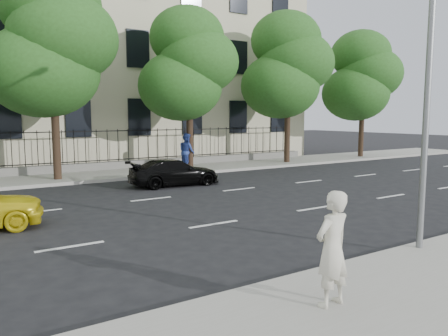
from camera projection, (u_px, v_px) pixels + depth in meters
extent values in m
plane|color=black|center=(268.00, 246.00, 10.43)|extent=(120.00, 120.00, 0.00)
cube|color=gray|center=(422.00, 303.00, 7.08)|extent=(60.00, 4.00, 0.15)
cube|color=gray|center=(96.00, 175.00, 22.11)|extent=(60.00, 4.00, 0.15)
cube|color=beige|center=(50.00, 25.00, 28.56)|extent=(34.00, 12.00, 18.00)
cube|color=slate|center=(86.00, 167.00, 23.50)|extent=(30.00, 0.50, 0.40)
cube|color=black|center=(86.00, 161.00, 23.47)|extent=(28.80, 0.05, 0.05)
cube|color=black|center=(85.00, 131.00, 23.27)|extent=(28.80, 0.05, 0.05)
cylinder|color=slate|center=(429.00, 66.00, 9.35)|extent=(0.14, 0.14, 8.00)
cylinder|color=#382619|center=(56.00, 143.00, 20.16)|extent=(0.36, 0.36, 3.32)
ellipsoid|color=#254F1A|center=(42.00, 71.00, 19.81)|extent=(5.13, 5.13, 4.21)
ellipsoid|color=#254F1A|center=(64.00, 38.00, 19.69)|extent=(4.86, 4.86, 4.00)
ellipsoid|color=#254F1A|center=(50.00, 5.00, 19.80)|extent=(4.59, 4.59, 3.78)
cylinder|color=#382619|center=(190.00, 141.00, 23.94)|extent=(0.36, 0.36, 3.08)
ellipsoid|color=#254F1A|center=(180.00, 86.00, 23.61)|extent=(4.56, 4.56, 3.74)
ellipsoid|color=#254F1A|center=(199.00, 62.00, 23.52)|extent=(4.32, 4.32, 3.55)
ellipsoid|color=#254F1A|center=(187.00, 37.00, 23.65)|extent=(4.08, 4.08, 3.36)
cylinder|color=#382619|center=(287.00, 137.00, 27.69)|extent=(0.36, 0.36, 3.22)
ellipsoid|color=#254F1A|center=(280.00, 86.00, 27.34)|extent=(4.94, 4.94, 4.06)
ellipsoid|color=#254F1A|center=(297.00, 63.00, 27.23)|extent=(4.68, 4.68, 3.85)
ellipsoid|color=#254F1A|center=(286.00, 40.00, 27.35)|extent=(4.42, 4.42, 3.64)
cylinder|color=#382619|center=(361.00, 136.00, 31.46)|extent=(0.36, 0.36, 3.01)
ellipsoid|color=#254F1A|center=(356.00, 93.00, 31.13)|extent=(4.75, 4.75, 3.90)
ellipsoid|color=#254F1A|center=(370.00, 74.00, 31.03)|extent=(4.50, 4.50, 3.70)
ellipsoid|color=#254F1A|center=(361.00, 55.00, 31.15)|extent=(4.25, 4.25, 3.50)
imported|color=black|center=(174.00, 172.00, 19.35)|extent=(4.18, 1.94, 1.18)
imported|color=beige|center=(332.00, 249.00, 6.74)|extent=(0.70, 0.50, 1.82)
imported|color=navy|center=(187.00, 151.00, 23.87)|extent=(0.76, 0.97, 2.00)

